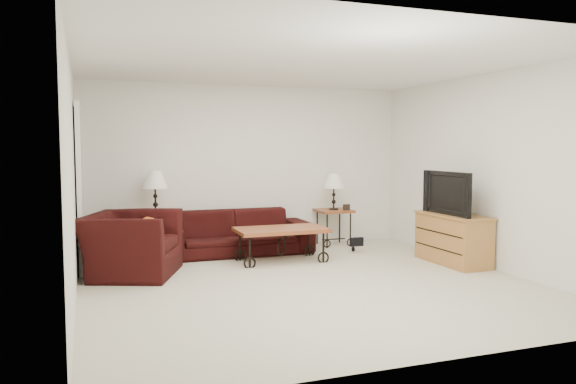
# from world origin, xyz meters

# --- Properties ---
(ground) EXTENTS (5.00, 5.00, 0.00)m
(ground) POSITION_xyz_m (0.00, 0.00, 0.00)
(ground) COLOR beige
(ground) RESTS_ON ground
(wall_back) EXTENTS (5.00, 0.02, 2.50)m
(wall_back) POSITION_xyz_m (0.00, 2.50, 1.25)
(wall_back) COLOR white
(wall_back) RESTS_ON ground
(wall_front) EXTENTS (5.00, 0.02, 2.50)m
(wall_front) POSITION_xyz_m (0.00, -2.50, 1.25)
(wall_front) COLOR white
(wall_front) RESTS_ON ground
(wall_left) EXTENTS (0.02, 5.00, 2.50)m
(wall_left) POSITION_xyz_m (-2.50, 0.00, 1.25)
(wall_left) COLOR white
(wall_left) RESTS_ON ground
(wall_right) EXTENTS (0.02, 5.00, 2.50)m
(wall_right) POSITION_xyz_m (2.50, 0.00, 1.25)
(wall_right) COLOR white
(wall_right) RESTS_ON ground
(ceiling) EXTENTS (5.00, 5.00, 0.00)m
(ceiling) POSITION_xyz_m (0.00, 0.00, 2.50)
(ceiling) COLOR white
(ceiling) RESTS_ON wall_back
(doorway) EXTENTS (0.08, 0.94, 2.04)m
(doorway) POSITION_xyz_m (-2.47, 1.65, 1.02)
(doorway) COLOR black
(doorway) RESTS_ON ground
(sofa) EXTENTS (2.17, 0.85, 0.63)m
(sofa) POSITION_xyz_m (-0.32, 2.02, 0.32)
(sofa) COLOR black
(sofa) RESTS_ON ground
(side_table_left) EXTENTS (0.61, 0.61, 0.61)m
(side_table_left) POSITION_xyz_m (-1.46, 2.20, 0.31)
(side_table_left) COLOR #974B26
(side_table_left) RESTS_ON ground
(side_table_right) EXTENTS (0.53, 0.53, 0.57)m
(side_table_right) POSITION_xyz_m (1.31, 2.20, 0.29)
(side_table_right) COLOR #974B26
(side_table_right) RESTS_ON ground
(lamp_left) EXTENTS (0.37, 0.37, 0.61)m
(lamp_left) POSITION_xyz_m (-1.46, 2.20, 0.92)
(lamp_left) COLOR black
(lamp_left) RESTS_ON side_table_left
(lamp_right) EXTENTS (0.33, 0.33, 0.57)m
(lamp_right) POSITION_xyz_m (1.31, 2.20, 0.86)
(lamp_right) COLOR black
(lamp_right) RESTS_ON side_table_right
(photo_frame_left) EXTENTS (0.12, 0.03, 0.10)m
(photo_frame_left) POSITION_xyz_m (-1.61, 2.05, 0.66)
(photo_frame_left) COLOR black
(photo_frame_left) RESTS_ON side_table_left
(photo_frame_right) EXTENTS (0.11, 0.04, 0.10)m
(photo_frame_right) POSITION_xyz_m (1.46, 2.05, 0.62)
(photo_frame_right) COLOR black
(photo_frame_right) RESTS_ON side_table_right
(coffee_table) EXTENTS (1.24, 0.68, 0.46)m
(coffee_table) POSITION_xyz_m (0.11, 1.28, 0.23)
(coffee_table) COLOR #974B26
(coffee_table) RESTS_ON ground
(armchair) EXTENTS (1.38, 1.46, 0.76)m
(armchair) POSITION_xyz_m (-1.88, 1.12, 0.38)
(armchair) COLOR black
(armchair) RESTS_ON ground
(throw_pillow) EXTENTS (0.21, 0.35, 0.34)m
(throw_pillow) POSITION_xyz_m (-1.72, 1.07, 0.52)
(throw_pillow) COLOR orange
(throw_pillow) RESTS_ON armchair
(tv_stand) EXTENTS (0.46, 1.11, 0.67)m
(tv_stand) POSITION_xyz_m (2.23, 0.37, 0.33)
(tv_stand) COLOR #B78444
(tv_stand) RESTS_ON ground
(television) EXTENTS (0.13, 0.99, 0.57)m
(television) POSITION_xyz_m (2.21, 0.37, 0.95)
(television) COLOR black
(television) RESTS_ON tv_stand
(backpack) EXTENTS (0.37, 0.33, 0.40)m
(backpack) POSITION_xyz_m (1.36, 1.59, 0.20)
(backpack) COLOR black
(backpack) RESTS_ON ground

